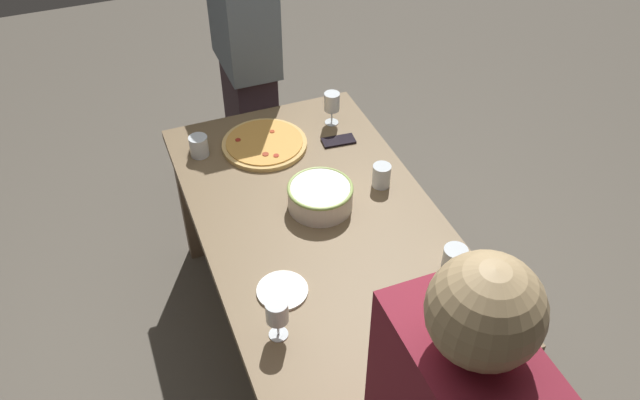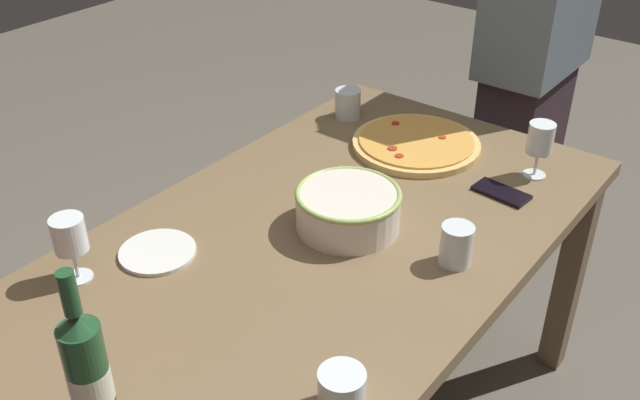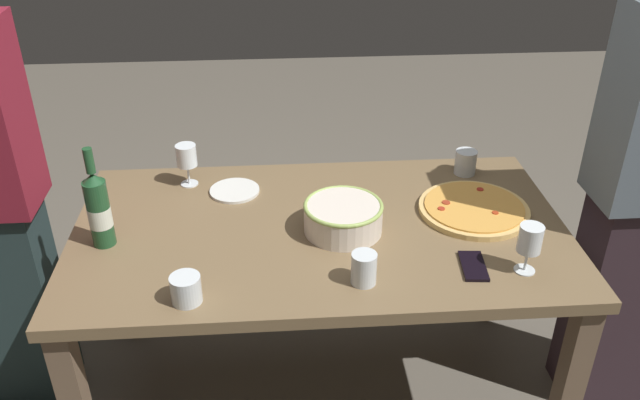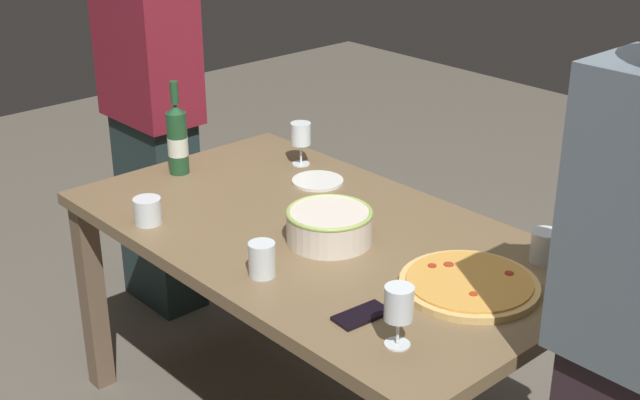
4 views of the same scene
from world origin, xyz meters
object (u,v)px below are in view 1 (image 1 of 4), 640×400
at_px(pizza, 265,144).
at_px(wine_glass_near_pizza, 277,313).
at_px(wine_bottle, 418,330).
at_px(person_host, 246,59).
at_px(side_plate, 282,291).
at_px(wine_glass_by_bottle, 332,103).
at_px(cell_phone, 338,141).
at_px(dining_table, 320,237).
at_px(cup_ceramic, 455,258).
at_px(cup_amber, 199,146).
at_px(serving_bowl, 320,196).
at_px(cup_spare, 381,176).

bearing_deg(pizza, wine_glass_near_pizza, 164.79).
distance_m(wine_bottle, person_host, 1.76).
bearing_deg(side_plate, wine_bottle, -142.82).
bearing_deg(wine_glass_by_bottle, person_host, 25.97).
distance_m(pizza, cell_phone, 0.32).
height_order(dining_table, cup_ceramic, cup_ceramic).
relative_size(cup_amber, cell_phone, 0.63).
distance_m(dining_table, wine_glass_by_bottle, 0.68).
height_order(wine_bottle, cup_ceramic, wine_bottle).
xyz_separation_m(wine_bottle, cup_amber, (1.24, 0.38, -0.08)).
xyz_separation_m(wine_glass_by_bottle, cup_amber, (-0.02, 0.61, -0.06)).
bearing_deg(wine_glass_by_bottle, wine_bottle, 169.37).
bearing_deg(cell_phone, serving_bowl, 153.11).
distance_m(pizza, cup_ceramic, 1.00).
xyz_separation_m(serving_bowl, cup_amber, (0.49, 0.36, -0.01)).
height_order(cup_amber, cup_spare, cup_spare).
distance_m(cup_ceramic, person_host, 1.51).
bearing_deg(wine_bottle, cup_amber, 16.88).
bearing_deg(cup_ceramic, wine_glass_by_bottle, 3.99).
bearing_deg(cup_ceramic, wine_bottle, 133.08).
xyz_separation_m(cup_ceramic, person_host, (1.48, 0.31, 0.07)).
bearing_deg(serving_bowl, dining_table, 158.07).
relative_size(serving_bowl, cup_amber, 2.80).
bearing_deg(pizza, cup_spare, -139.68).
relative_size(side_plate, cell_phone, 1.22).
bearing_deg(wine_glass_by_bottle, cell_phone, 169.58).
bearing_deg(wine_bottle, pizza, 4.82).
distance_m(wine_glass_by_bottle, person_host, 0.56).
distance_m(wine_glass_near_pizza, cup_spare, 0.84).
bearing_deg(cell_phone, cup_amber, 82.79).
height_order(wine_glass_near_pizza, side_plate, wine_glass_near_pizza).
xyz_separation_m(cup_amber, cup_ceramic, (-0.96, -0.68, -0.01)).
xyz_separation_m(serving_bowl, wine_glass_near_pizza, (-0.52, 0.35, 0.05)).
bearing_deg(serving_bowl, side_plate, 142.14).
xyz_separation_m(dining_table, cup_spare, (0.10, -0.30, 0.14)).
relative_size(wine_glass_by_bottle, cell_phone, 1.07).
height_order(cup_amber, cup_ceramic, cup_amber).
xyz_separation_m(wine_glass_near_pizza, person_host, (1.54, -0.36, 0.01)).
distance_m(pizza, cup_spare, 0.55).
height_order(wine_bottle, person_host, person_host).
height_order(cup_ceramic, cell_phone, cup_ceramic).
relative_size(wine_glass_near_pizza, cup_amber, 1.71).
relative_size(wine_glass_near_pizza, cell_phone, 1.08).
relative_size(wine_glass_by_bottle, cup_spare, 1.60).
bearing_deg(wine_glass_near_pizza, side_plate, -22.76).
bearing_deg(cup_spare, person_host, 15.09).
bearing_deg(cell_phone, wine_bottle, 174.53).
relative_size(wine_glass_by_bottle, cup_amber, 1.70).
bearing_deg(pizza, wine_glass_by_bottle, -80.24).
relative_size(wine_glass_near_pizza, side_plate, 0.88).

